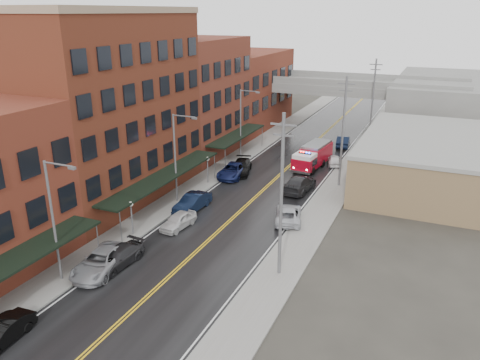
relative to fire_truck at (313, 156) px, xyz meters
The scene contains 34 objects.
road 10.76m from the fire_truck, 104.77° to the right, with size 11.00×160.00×0.02m, color black.
sidewalk_left 14.44m from the fire_truck, 134.20° to the right, with size 3.00×160.00×0.15m, color slate.
sidewalk_right 11.37m from the fire_truck, 66.01° to the right, with size 3.00×160.00×0.15m, color slate.
curb_left 13.35m from the fire_truck, 129.08° to the right, with size 0.30×160.00×0.15m, color gray.
curb_right 10.81m from the fire_truck, 74.10° to the right, with size 0.30×160.00×0.15m, color gray.
brick_building_b 24.73m from the fire_truck, 132.79° to the right, with size 9.00×20.00×18.00m, color #582317.
brick_building_c 17.10m from the fire_truck, behind, with size 9.00×15.00×15.00m, color brown.
brick_building_far 24.29m from the fire_truck, 132.14° to the left, with size 9.00×20.00×12.00m, color maroon.
tan_building 13.32m from the fire_truck, ahead, with size 14.00×22.00×5.00m, color olive.
right_far_block 33.49m from the fire_truck, 62.77° to the left, with size 18.00×30.00×8.00m, color slate.
awning_0 37.74m from the fire_truck, 105.71° to the right, with size 2.60×16.00×3.09m.
awning_1 20.14m from the fire_truck, 120.54° to the right, with size 2.60×18.00×3.09m.
awning_2 10.31m from the fire_truck, behind, with size 2.60×13.00×3.09m.
globe_lamp_1 25.97m from the fire_truck, 110.56° to the right, with size 0.44×0.44×3.12m.
globe_lamp_2 13.78m from the fire_truck, 131.51° to the right, with size 0.44×0.44×3.12m.
street_lamp_0 33.80m from the fire_truck, 106.00° to the right, with size 2.64×0.22×9.00m.
street_lamp_1 19.10m from the fire_truck, 119.61° to the right, with size 2.64×0.22×9.00m.
street_lamp_2 9.97m from the fire_truck, behind, with size 2.64×0.22×9.00m.
utility_pole_0 26.14m from the fire_truck, 79.95° to the right, with size 1.80×0.24×12.00m.
utility_pole_1 8.43m from the fire_truck, 49.78° to the right, with size 1.80×0.24×12.00m.
utility_pole_2 16.10m from the fire_truck, 73.04° to the left, with size 1.80×0.24×12.00m.
overpass 22.32m from the fire_truck, 97.14° to the left, with size 40.00×10.00×7.50m.
fire_truck is the anchor object (origin of this frame).
parked_car_left_1 39.60m from the fire_truck, 101.24° to the right, with size 1.44×4.14×1.37m, color black.
parked_car_left_2 31.08m from the fire_truck, 104.38° to the right, with size 2.59×5.63×1.56m, color gray.
parked_car_left_3 29.87m from the fire_truck, 103.75° to the right, with size 1.96×4.83×1.40m, color black.
parked_car_left_4 22.34m from the fire_truck, 106.43° to the right, with size 1.62×4.03×1.37m, color silver.
parked_car_left_5 18.89m from the fire_truck, 112.00° to the right, with size 1.68×4.81×1.59m, color black.
parked_car_left_6 10.36m from the fire_truck, 136.61° to the right, with size 2.53×5.49×1.52m, color #131C4A.
parked_car_left_7 9.08m from the fire_truck, 142.54° to the right, with size 2.13×5.23×1.52m, color black.
parked_car_right_0 16.33m from the fire_truck, 82.26° to the right, with size 2.30×5.00×1.39m, color #B1B3BA.
parked_car_right_1 8.47m from the fire_truck, 83.99° to the right, with size 2.31×5.69×1.65m, color black.
parked_car_right_2 3.12m from the fire_truck, 40.45° to the left, with size 1.58×3.92×1.34m, color silver.
parked_car_right_3 11.02m from the fire_truck, 82.16° to the left, with size 1.67×4.80×1.58m, color black.
Camera 1 is at (16.58, -13.48, 18.17)m, focal length 35.00 mm.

